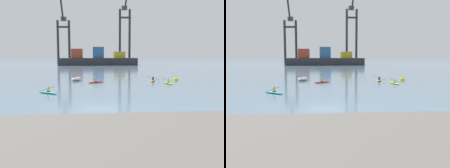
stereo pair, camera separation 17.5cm
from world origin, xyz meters
TOP-DOWN VIEW (x-y plane):
  - ground_plane at (0.00, 0.00)m, footprint 800.00×800.00m
  - container_barge at (2.61, 102.83)m, footprint 38.05×11.60m
  - gantry_crane_west at (-14.80, 110.14)m, footprint 6.99×15.91m
  - gantry_crane_west_mid at (17.43, 111.34)m, footprint 6.43×16.72m
  - capsized_dinghy at (-3.63, 25.25)m, footprint 2.49×2.71m
  - channel_buoy at (15.44, 24.16)m, footprint 0.90×0.90m
  - kayak_orange at (10.87, 23.73)m, footprint 2.05×3.38m
  - kayak_teal at (-6.43, 9.69)m, footprint 3.01×2.63m
  - kayak_lime at (12.33, 19.00)m, footprint 2.16×3.45m
  - kayak_red at (-0.05, 21.79)m, footprint 3.10×2.49m

SIDE VIEW (x-z plane):
  - ground_plane at x=0.00m, z-range 0.00..0.00m
  - kayak_orange at x=10.87m, z-range -0.34..0.69m
  - kayak_teal at x=-6.43m, z-range -0.30..0.65m
  - kayak_lime at x=12.33m, z-range -0.36..0.70m
  - kayak_red at x=-0.05m, z-range -0.30..0.65m
  - capsized_dinghy at x=-3.63m, z-range -0.03..0.73m
  - channel_buoy at x=15.44m, z-range -0.14..0.86m
  - container_barge at x=2.61m, z-range -1.64..7.33m
  - gantry_crane_west at x=-14.80m, z-range -0.90..32.87m
  - gantry_crane_west_mid at x=17.43m, z-range -0.29..38.70m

